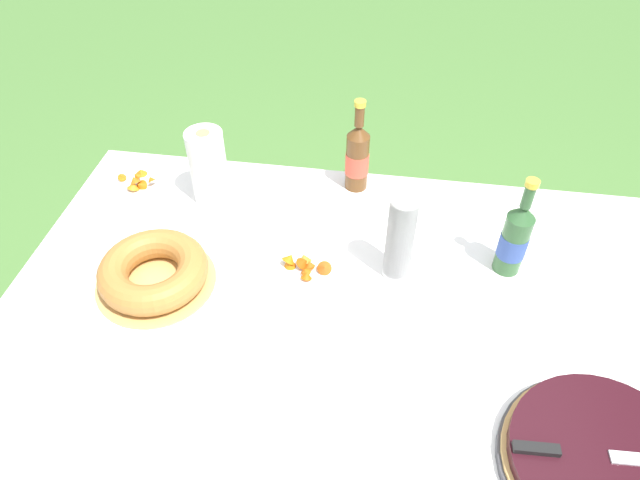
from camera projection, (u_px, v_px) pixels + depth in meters
name	position (u px, v px, depth m)	size (l,w,h in m)	color
ground_plane	(345.00, 464.00, 1.95)	(16.00, 16.00, 0.00)	#4C7A38
garden_table	(354.00, 338.00, 1.46)	(1.82, 1.22, 0.78)	brown
tablecloth	(354.00, 326.00, 1.42)	(1.83, 1.23, 0.10)	white
berry_tart	(604.00, 464.00, 1.12)	(0.41, 0.41, 0.06)	#38383D
serving_knife	(595.00, 455.00, 1.10)	(0.38, 0.04, 0.01)	silver
bundt_cake	(154.00, 272.00, 1.48)	(0.32, 0.32, 0.09)	tan
cup_stack	(400.00, 237.00, 1.44)	(0.07, 0.07, 0.27)	white
cider_bottle_green	(515.00, 238.00, 1.47)	(0.07, 0.07, 0.30)	#2D562D
cider_bottle_amber	(357.00, 157.00, 1.73)	(0.07, 0.07, 0.30)	brown
snack_plate_near	(135.00, 183.00, 1.80)	(0.21, 0.21, 0.06)	white
snack_plate_left	(309.00, 268.00, 1.53)	(0.22, 0.22, 0.06)	white
paper_towel_roll	(208.00, 167.00, 1.69)	(0.11, 0.11, 0.24)	white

